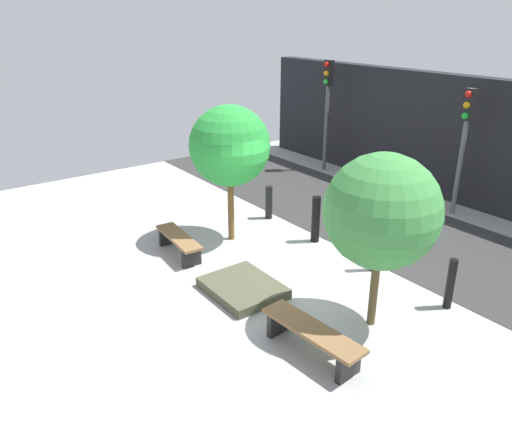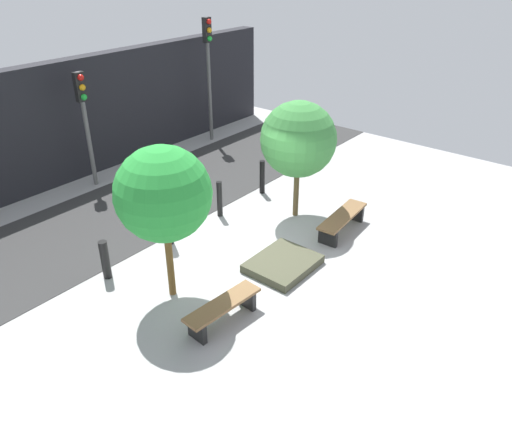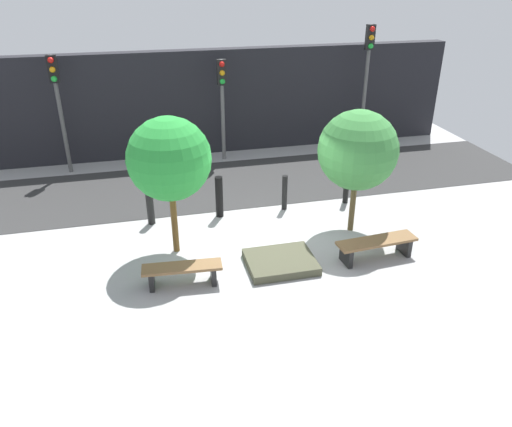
{
  "view_description": "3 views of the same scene",
  "coord_description": "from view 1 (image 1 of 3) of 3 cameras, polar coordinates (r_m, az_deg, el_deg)",
  "views": [
    {
      "loc": [
        6.73,
        -5.53,
        4.91
      ],
      "look_at": [
        0.18,
        -0.68,
        1.62
      ],
      "focal_mm": 35.0,
      "sensor_mm": 36.0,
      "label": 1
    },
    {
      "loc": [
        -7.3,
        -6.04,
        6.16
      ],
      "look_at": [
        -0.11,
        -0.2,
        1.15
      ],
      "focal_mm": 35.0,
      "sensor_mm": 36.0,
      "label": 2
    },
    {
      "loc": [
        -2.67,
        -9.6,
        5.88
      ],
      "look_at": [
        -0.53,
        -0.79,
        1.29
      ],
      "focal_mm": 35.0,
      "sensor_mm": 36.0,
      "label": 3
    }
  ],
  "objects": [
    {
      "name": "ground_plane",
      "position": [
        10.0,
        2.54,
        -7.45
      ],
      "size": [
        18.0,
        18.0,
        0.0
      ],
      "primitive_type": "plane",
      "color": "#A0A0A0"
    },
    {
      "name": "road_strip",
      "position": [
        12.52,
        16.29,
        -2.02
      ],
      "size": [
        18.0,
        3.56,
        0.01
      ],
      "primitive_type": "cube",
      "color": "#313131",
      "rests_on": "ground"
    },
    {
      "name": "building_facade",
      "position": [
        14.44,
        24.48,
        7.16
      ],
      "size": [
        16.2,
        0.5,
        3.4
      ],
      "primitive_type": "cube",
      "color": "black",
      "rests_on": "ground"
    },
    {
      "name": "bench_left",
      "position": [
        10.94,
        -8.81,
        -3.16
      ],
      "size": [
        1.63,
        0.53,
        0.44
      ],
      "rotation": [
        0.0,
        0.0,
        -0.08
      ],
      "color": "black",
      "rests_on": "ground"
    },
    {
      "name": "bench_right",
      "position": [
        7.89,
        6.4,
        -13.66
      ],
      "size": [
        1.83,
        0.6,
        0.46
      ],
      "rotation": [
        0.0,
        0.0,
        0.08
      ],
      "color": "black",
      "rests_on": "ground"
    },
    {
      "name": "planter_bed",
      "position": [
        9.51,
        -1.51,
        -8.49
      ],
      "size": [
        1.46,
        1.2,
        0.18
      ],
      "primitive_type": "cube",
      "color": "#464734",
      "rests_on": "ground"
    },
    {
      "name": "tree_behind_left_bench",
      "position": [
        10.95,
        -3.03,
        7.68
      ],
      "size": [
        1.78,
        1.78,
        3.11
      ],
      "color": "brown",
      "rests_on": "ground"
    },
    {
      "name": "tree_behind_right_bench",
      "position": [
        7.97,
        14.19,
        0.21
      ],
      "size": [
        1.84,
        1.84,
        2.97
      ],
      "color": "brown",
      "rests_on": "ground"
    },
    {
      "name": "bollard_far_left",
      "position": [
        12.68,
        1.48,
        1.3
      ],
      "size": [
        0.18,
        0.18,
        0.87
      ],
      "primitive_type": "cylinder",
      "color": "black",
      "rests_on": "ground"
    },
    {
      "name": "bollard_left",
      "position": [
        11.42,
        6.84,
        -0.67
      ],
      "size": [
        0.19,
        0.19,
        1.09
      ],
      "primitive_type": "cylinder",
      "color": "black",
      "rests_on": "ground"
    },
    {
      "name": "bollard_center",
      "position": [
        10.37,
        13.37,
        -3.98
      ],
      "size": [
        0.14,
        0.14,
        0.95
      ],
      "primitive_type": "cylinder",
      "color": "black",
      "rests_on": "ground"
    },
    {
      "name": "bollard_right",
      "position": [
        9.5,
        21.33,
        -7.5
      ],
      "size": [
        0.15,
        0.15,
        0.96
      ],
      "primitive_type": "cylinder",
      "color": "black",
      "rests_on": "ground"
    },
    {
      "name": "traffic_light_west",
      "position": [
        16.46,
        8.15,
        13.19
      ],
      "size": [
        0.28,
        0.27,
        3.54
      ],
      "color": "#525252",
      "rests_on": "ground"
    },
    {
      "name": "traffic_light_mid_west",
      "position": [
        13.51,
        22.78,
        8.91
      ],
      "size": [
        0.28,
        0.27,
        3.22
      ],
      "color": "#5F5F5F",
      "rests_on": "ground"
    }
  ]
}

